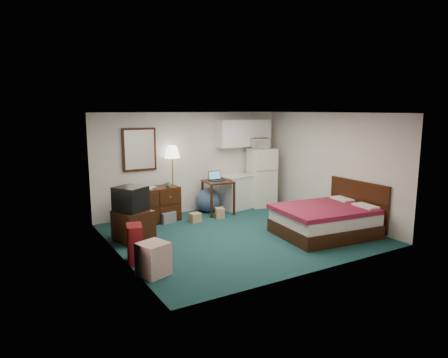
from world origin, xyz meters
TOP-DOWN VIEW (x-y plane):
  - floor at (0.00, 0.00)m, footprint 5.00×4.50m
  - ceiling at (0.00, 0.00)m, footprint 5.00×4.50m
  - walls at (0.00, 0.00)m, footprint 5.01×4.51m
  - mirror at (-1.35, 2.22)m, footprint 0.80×0.06m
  - upper_cabinets at (1.45, 2.08)m, footprint 1.50×0.35m
  - headboard at (2.46, -0.93)m, footprint 0.06×1.56m
  - dresser at (-1.21, 1.78)m, footprint 1.23×0.67m
  - floor_lamp at (-0.60, 2.05)m, footprint 0.44×0.44m
  - desk at (0.44, 1.68)m, footprint 0.72×0.72m
  - exercise_ball at (0.31, 1.96)m, footprint 0.75×0.75m
  - kitchen_counter at (1.09, 1.91)m, footprint 0.88×0.74m
  - fridge at (1.86, 1.82)m, footprint 0.73×0.73m
  - bed at (1.48, -0.93)m, footprint 2.01×1.65m
  - tv_stand at (-2.03, 0.72)m, footprint 0.77×0.81m
  - suitcase at (-2.35, -0.38)m, footprint 0.34×0.45m
  - retail_box at (-2.28, -1.05)m, footprint 0.53×0.53m
  - file_bin at (-0.97, 1.59)m, footprint 0.41×0.35m
  - cardboard_box_a at (-0.39, 1.30)m, footprint 0.27×0.23m
  - cardboard_box_b at (0.28, 1.32)m, footprint 0.27×0.29m
  - laptop at (0.41, 1.68)m, footprint 0.34×0.28m
  - crt_tv at (-2.05, 0.75)m, footprint 0.72×0.74m
  - microwave at (1.77, 1.81)m, footprint 0.55×0.41m
  - book_a at (-1.44, 1.74)m, footprint 0.18×0.03m
  - book_b at (-1.29, 1.83)m, footprint 0.16×0.04m
  - mug at (-0.87, 1.72)m, footprint 0.14×0.12m

SIDE VIEW (x-z plane):
  - floor at x=0.00m, z-range -0.01..0.01m
  - cardboard_box_a at x=-0.39m, z-range 0.00..0.21m
  - cardboard_box_b at x=0.28m, z-range 0.00..0.24m
  - file_bin at x=-0.97m, z-range 0.00..0.25m
  - retail_box at x=-2.28m, z-range 0.00..0.52m
  - bed at x=1.48m, z-range 0.00..0.60m
  - exercise_ball at x=0.31m, z-range 0.00..0.61m
  - tv_stand at x=-2.03m, z-range 0.00..0.61m
  - suitcase at x=-2.35m, z-range 0.00..0.65m
  - dresser at x=-1.21m, z-range 0.00..0.80m
  - desk at x=0.44m, z-range 0.00..0.83m
  - kitchen_counter at x=1.09m, z-range 0.00..0.85m
  - headboard at x=2.46m, z-range 0.05..1.05m
  - fridge at x=1.86m, z-range 0.00..1.55m
  - crt_tv at x=-2.05m, z-range 0.61..1.09m
  - floor_lamp at x=-0.60m, z-range 0.00..1.72m
  - mug at x=-0.87m, z-range 0.80..0.93m
  - book_b at x=-1.29m, z-range 0.80..1.01m
  - book_a at x=-1.44m, z-range 0.80..1.04m
  - laptop at x=0.41m, z-range 0.83..1.06m
  - walls at x=0.00m, z-range 0.00..2.50m
  - mirror at x=-1.35m, z-range 1.15..2.15m
  - microwave at x=1.77m, z-range 1.55..1.89m
  - upper_cabinets at x=1.45m, z-range 1.60..2.30m
  - ceiling at x=0.00m, z-range 2.50..2.50m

